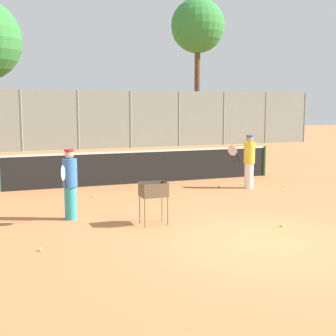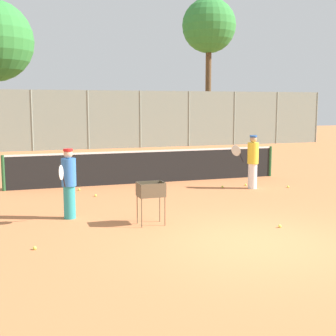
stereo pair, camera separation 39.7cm
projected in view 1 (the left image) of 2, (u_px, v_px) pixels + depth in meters
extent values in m
plane|color=#C67242|center=(263.00, 242.00, 8.72)|extent=(80.00, 80.00, 0.00)
cylinder|color=#26592D|center=(264.00, 161.00, 16.80)|extent=(0.10, 0.10, 1.07)
cube|color=black|center=(145.00, 168.00, 15.22)|extent=(9.01, 0.01, 1.01)
cube|color=white|center=(145.00, 151.00, 15.15)|extent=(9.01, 0.02, 0.06)
cylinder|color=gray|center=(21.00, 121.00, 25.29)|extent=(0.08, 0.08, 3.34)
cylinder|color=gray|center=(78.00, 120.00, 26.37)|extent=(0.08, 0.08, 3.34)
cylinder|color=gray|center=(131.00, 119.00, 27.46)|extent=(0.08, 0.08, 3.34)
cylinder|color=gray|center=(179.00, 119.00, 28.54)|extent=(0.08, 0.08, 3.34)
cylinder|color=gray|center=(224.00, 118.00, 29.62)|extent=(0.08, 0.08, 3.34)
cylinder|color=gray|center=(266.00, 118.00, 30.70)|extent=(0.08, 0.08, 3.34)
cylinder|color=gray|center=(305.00, 117.00, 31.78)|extent=(0.08, 0.08, 3.34)
cube|color=gray|center=(78.00, 120.00, 26.37)|extent=(30.75, 0.01, 3.34)
cylinder|color=brown|center=(197.00, 92.00, 33.26)|extent=(0.41, 0.41, 6.87)
sphere|color=#338438|center=(198.00, 26.00, 32.64)|extent=(3.76, 3.76, 3.76)
cylinder|color=teal|center=(71.00, 203.00, 10.42)|extent=(0.26, 0.26, 0.74)
cylinder|color=blue|center=(70.00, 173.00, 10.32)|extent=(0.33, 0.33, 0.62)
sphere|color=#DBB28C|center=(69.00, 154.00, 10.27)|extent=(0.20, 0.20, 0.20)
cylinder|color=red|center=(69.00, 150.00, 10.26)|extent=(0.21, 0.21, 0.05)
cylinder|color=black|center=(66.00, 182.00, 10.01)|extent=(0.09, 0.15, 0.27)
ellipsoid|color=silver|center=(63.00, 173.00, 9.81)|extent=(0.19, 0.37, 0.43)
cylinder|color=white|center=(249.00, 176.00, 14.33)|extent=(0.27, 0.27, 0.77)
cylinder|color=yellow|center=(249.00, 153.00, 14.23)|extent=(0.34, 0.34, 0.64)
sphere|color=tan|center=(250.00, 139.00, 14.17)|extent=(0.21, 0.21, 0.21)
cylinder|color=#2659B2|center=(250.00, 136.00, 14.16)|extent=(0.22, 0.22, 0.05)
cylinder|color=black|center=(238.00, 158.00, 14.36)|extent=(0.13, 0.11, 0.27)
ellipsoid|color=silver|center=(232.00, 150.00, 14.38)|extent=(0.33, 0.27, 0.43)
cylinder|color=brown|center=(145.00, 213.00, 9.70)|extent=(0.02, 0.02, 0.62)
cylinder|color=brown|center=(168.00, 211.00, 9.88)|extent=(0.02, 0.02, 0.62)
cylinder|color=brown|center=(140.00, 210.00, 10.03)|extent=(0.02, 0.02, 0.62)
cylinder|color=brown|center=(162.00, 208.00, 10.21)|extent=(0.02, 0.02, 0.62)
cube|color=brown|center=(154.00, 196.00, 9.91)|extent=(0.55, 0.40, 0.01)
cube|color=brown|center=(157.00, 191.00, 9.71)|extent=(0.55, 0.01, 0.30)
cube|color=brown|center=(150.00, 188.00, 10.08)|extent=(0.55, 0.01, 0.30)
cube|color=brown|center=(141.00, 190.00, 9.79)|extent=(0.01, 0.40, 0.30)
cube|color=brown|center=(166.00, 189.00, 9.99)|extent=(0.01, 0.40, 0.30)
sphere|color=#D1E54C|center=(152.00, 191.00, 9.96)|extent=(0.07, 0.07, 0.07)
sphere|color=#D1E54C|center=(155.00, 191.00, 9.98)|extent=(0.07, 0.07, 0.07)
sphere|color=#D1E54C|center=(159.00, 191.00, 9.96)|extent=(0.07, 0.07, 0.07)
sphere|color=#D1E54C|center=(148.00, 193.00, 9.79)|extent=(0.07, 0.07, 0.07)
sphere|color=#D1E54C|center=(159.00, 191.00, 9.96)|extent=(0.07, 0.07, 0.07)
sphere|color=#D1E54C|center=(148.00, 196.00, 9.74)|extent=(0.07, 0.07, 0.07)
sphere|color=#D1E54C|center=(161.00, 192.00, 9.86)|extent=(0.07, 0.07, 0.07)
sphere|color=#D1E54C|center=(152.00, 195.00, 9.84)|extent=(0.07, 0.07, 0.07)
sphere|color=#D1E54C|center=(93.00, 196.00, 12.95)|extent=(0.07, 0.07, 0.07)
sphere|color=#D1E54C|center=(242.00, 184.00, 14.83)|extent=(0.07, 0.07, 0.07)
sphere|color=#D1E54C|center=(282.00, 225.00, 9.83)|extent=(0.07, 0.07, 0.07)
sphere|color=#D1E54C|center=(76.00, 190.00, 13.84)|extent=(0.07, 0.07, 0.07)
sphere|color=#D1E54C|center=(284.00, 186.00, 14.53)|extent=(0.07, 0.07, 0.07)
sphere|color=#D1E54C|center=(40.00, 249.00, 8.18)|extent=(0.07, 0.07, 0.07)
sphere|color=#D1E54C|center=(219.00, 186.00, 14.46)|extent=(0.07, 0.07, 0.07)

